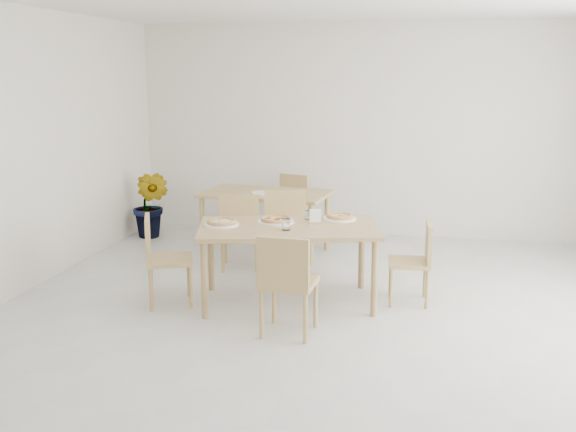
% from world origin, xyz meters
% --- Properties ---
extents(main_table, '(1.84, 1.32, 0.75)m').
position_xyz_m(main_table, '(-0.35, 0.56, 0.68)').
color(main_table, '#A68455').
rests_on(main_table, ground).
extents(chair_south, '(0.46, 0.46, 0.88)m').
position_xyz_m(chair_south, '(-0.18, -0.27, 0.51)').
color(chair_south, tan).
rests_on(chair_south, ground).
extents(chair_north, '(0.55, 0.55, 0.91)m').
position_xyz_m(chair_north, '(-0.56, 1.44, 0.53)').
color(chair_north, tan).
rests_on(chair_north, ground).
extents(chair_west, '(0.56, 0.56, 0.86)m').
position_xyz_m(chair_west, '(-1.50, 0.25, 0.50)').
color(chair_west, tan).
rests_on(chair_west, ground).
extents(chair_east, '(0.41, 0.41, 0.78)m').
position_xyz_m(chair_east, '(0.85, 0.81, 0.45)').
color(chair_east, tan).
rests_on(chair_east, ground).
extents(plate_margherita, '(0.32, 0.32, 0.02)m').
position_xyz_m(plate_margherita, '(0.09, 0.95, 0.76)').
color(plate_margherita, white).
rests_on(plate_margherita, main_table).
extents(plate_mushroom, '(0.34, 0.34, 0.02)m').
position_xyz_m(plate_mushroom, '(-0.97, 0.47, 0.76)').
color(plate_mushroom, white).
rests_on(plate_mushroom, main_table).
extents(plate_pepperoni, '(0.35, 0.35, 0.02)m').
position_xyz_m(plate_pepperoni, '(-0.49, 0.69, 0.76)').
color(plate_pepperoni, white).
rests_on(plate_pepperoni, main_table).
extents(pizza_margherita, '(0.32, 0.32, 0.03)m').
position_xyz_m(pizza_margherita, '(0.09, 0.95, 0.78)').
color(pizza_margherita, '#DBB867').
rests_on(pizza_margherita, plate_margherita).
extents(pizza_mushroom, '(0.33, 0.33, 0.03)m').
position_xyz_m(pizza_mushroom, '(-0.97, 0.47, 0.78)').
color(pizza_mushroom, '#DBB867').
rests_on(pizza_mushroom, plate_mushroom).
extents(pizza_pepperoni, '(0.35, 0.35, 0.03)m').
position_xyz_m(pizza_pepperoni, '(-0.49, 0.69, 0.78)').
color(pizza_pepperoni, '#DBB867').
rests_on(pizza_pepperoni, plate_pepperoni).
extents(tumbler_a, '(0.08, 0.08, 0.11)m').
position_xyz_m(tumbler_a, '(-0.33, 0.41, 0.80)').
color(tumbler_a, white).
rests_on(tumbler_a, main_table).
extents(tumbler_b, '(0.06, 0.06, 0.08)m').
position_xyz_m(tumbler_b, '(-0.22, 0.90, 0.79)').
color(tumbler_b, white).
rests_on(tumbler_b, main_table).
extents(napkin_holder, '(0.13, 0.09, 0.13)m').
position_xyz_m(napkin_holder, '(-0.12, 0.74, 0.81)').
color(napkin_holder, silver).
rests_on(napkin_holder, main_table).
extents(fork_a, '(0.04, 0.18, 0.01)m').
position_xyz_m(fork_a, '(-0.60, 0.34, 0.75)').
color(fork_a, silver).
rests_on(fork_a, main_table).
extents(fork_b, '(0.05, 0.17, 0.01)m').
position_xyz_m(fork_b, '(-0.07, 0.52, 0.75)').
color(fork_b, silver).
rests_on(fork_b, main_table).
extents(second_table, '(1.57, 1.00, 0.75)m').
position_xyz_m(second_table, '(-0.99, 2.27, 0.67)').
color(second_table, tan).
rests_on(second_table, ground).
extents(chair_back_s, '(0.52, 0.52, 0.87)m').
position_xyz_m(chair_back_s, '(-1.09, 1.50, 0.51)').
color(chair_back_s, tan).
rests_on(chair_back_s, ground).
extents(chair_back_n, '(0.52, 0.52, 0.84)m').
position_xyz_m(chair_back_n, '(-0.85, 3.02, 0.49)').
color(chair_back_n, tan).
rests_on(chair_back_n, ground).
extents(plate_empty, '(0.31, 0.31, 0.02)m').
position_xyz_m(plate_empty, '(-0.97, 2.16, 0.76)').
color(plate_empty, white).
rests_on(plate_empty, second_table).
extents(potted_plant, '(0.55, 0.47, 0.89)m').
position_xyz_m(potted_plant, '(-2.65, 2.68, 0.45)').
color(potted_plant, '#216C20').
rests_on(potted_plant, ground).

